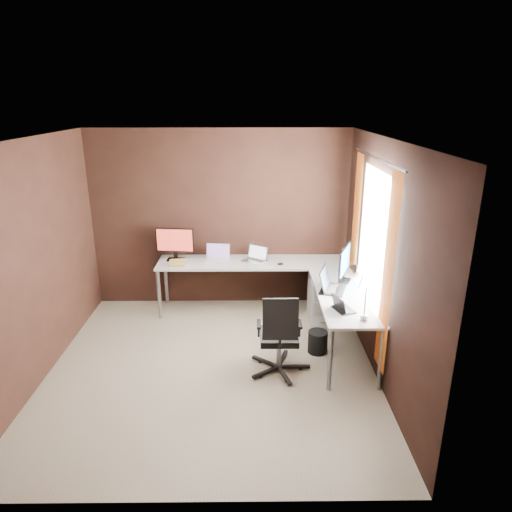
% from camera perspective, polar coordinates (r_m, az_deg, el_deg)
% --- Properties ---
extents(room, '(3.60, 3.60, 2.50)m').
position_cam_1_polar(room, '(4.77, -1.78, -0.34)').
color(room, tan).
rests_on(room, ground).
extents(desk, '(2.65, 2.25, 0.73)m').
position_cam_1_polar(desk, '(5.90, 3.34, -2.66)').
color(desk, silver).
rests_on(desk, ground).
extents(drawer_pedestal, '(0.42, 0.50, 0.60)m').
position_cam_1_polar(drawer_pedestal, '(6.22, 8.63, -5.48)').
color(drawer_pedestal, silver).
rests_on(drawer_pedestal, ground).
extents(monitor_left, '(0.52, 0.17, 0.46)m').
position_cam_1_polar(monitor_left, '(6.39, -10.10, 1.71)').
color(monitor_left, black).
rests_on(monitor_left, desk).
extents(monitor_right, '(0.23, 0.51, 0.44)m').
position_cam_1_polar(monitor_right, '(5.65, 11.00, -0.72)').
color(monitor_right, black).
rests_on(monitor_right, desk).
extents(laptop_white, '(0.35, 0.27, 0.22)m').
position_cam_1_polar(laptop_white, '(6.36, -4.83, -0.11)').
color(laptop_white, silver).
rests_on(laptop_white, desk).
extents(laptop_silver, '(0.38, 0.36, 0.21)m').
position_cam_1_polar(laptop_silver, '(6.31, -0.04, -0.22)').
color(laptop_silver, silver).
rests_on(laptop_silver, desk).
extents(laptop_black_big, '(0.39, 0.46, 0.26)m').
position_cam_1_polar(laptop_black_big, '(5.44, 9.22, -3.62)').
color(laptop_black_big, black).
rests_on(laptop_black_big, desk).
extents(laptop_black_small, '(0.25, 0.29, 0.17)m').
position_cam_1_polar(laptop_black_small, '(4.95, 10.69, -6.29)').
color(laptop_black_small, black).
rests_on(laptop_black_small, desk).
extents(book_stack, '(0.23, 0.19, 0.07)m').
position_cam_1_polar(book_stack, '(6.23, -9.80, -0.87)').
color(book_stack, tan).
rests_on(book_stack, desk).
extents(mouse_left, '(0.09, 0.07, 0.03)m').
position_cam_1_polar(mouse_left, '(6.26, -10.04, -0.97)').
color(mouse_left, black).
rests_on(mouse_left, desk).
extents(mouse_corner, '(0.10, 0.08, 0.03)m').
position_cam_1_polar(mouse_corner, '(6.17, 3.09, -1.01)').
color(mouse_corner, black).
rests_on(mouse_corner, desk).
extents(desk_lamp, '(0.19, 0.21, 0.56)m').
position_cam_1_polar(desk_lamp, '(4.71, 12.69, -3.63)').
color(desk_lamp, slate).
rests_on(desk_lamp, desk).
extents(office_chair, '(0.53, 0.53, 0.94)m').
position_cam_1_polar(office_chair, '(5.08, 2.89, -11.57)').
color(office_chair, black).
rests_on(office_chair, ground).
extents(wastebasket, '(0.27, 0.27, 0.27)m').
position_cam_1_polar(wastebasket, '(5.55, 7.71, -10.58)').
color(wastebasket, black).
rests_on(wastebasket, ground).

